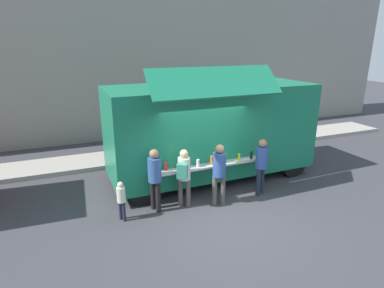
# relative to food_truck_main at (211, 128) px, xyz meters

# --- Properties ---
(ground_plane) EXTENTS (60.00, 60.00, 0.00)m
(ground_plane) POSITION_rel_food_truck_main_xyz_m (-0.78, -2.40, -1.62)
(ground_plane) COLOR #38383D
(curb_strip) EXTENTS (28.00, 1.60, 0.15)m
(curb_strip) POSITION_rel_food_truck_main_xyz_m (-4.00, 2.62, -1.54)
(curb_strip) COLOR #9E998E
(curb_strip) RESTS_ON ground
(building_behind) EXTENTS (32.00, 2.40, 8.18)m
(building_behind) POSITION_rel_food_truck_main_xyz_m (-3.00, 6.52, 2.48)
(building_behind) COLOR gray
(building_behind) RESTS_ON ground
(food_truck_main) EXTENTS (6.39, 3.20, 3.60)m
(food_truck_main) POSITION_rel_food_truck_main_xyz_m (0.00, 0.00, 0.00)
(food_truck_main) COLOR #187853
(food_truck_main) RESTS_ON ground
(trash_bin) EXTENTS (0.60, 0.60, 1.02)m
(trash_bin) POSITION_rel_food_truck_main_xyz_m (4.35, 2.32, -1.11)
(trash_bin) COLOR #2B633B
(trash_bin) RESTS_ON ground
(customer_front_ordering) EXTENTS (0.35, 0.35, 1.70)m
(customer_front_ordering) POSITION_rel_food_truck_main_xyz_m (-0.63, -1.85, -0.60)
(customer_front_ordering) COLOR #504B45
(customer_front_ordering) RESTS_ON ground
(customer_mid_with_backpack) EXTENTS (0.45, 0.52, 1.59)m
(customer_mid_with_backpack) POSITION_rel_food_truck_main_xyz_m (-1.54, -1.62, -0.64)
(customer_mid_with_backpack) COLOR #504843
(customer_mid_with_backpack) RESTS_ON ground
(customer_rear_waiting) EXTENTS (0.34, 0.34, 1.67)m
(customer_rear_waiting) POSITION_rel_food_truck_main_xyz_m (-2.28, -1.52, -0.62)
(customer_rear_waiting) COLOR black
(customer_rear_waiting) RESTS_ON ground
(customer_extra_browsing) EXTENTS (0.34, 0.34, 1.65)m
(customer_extra_browsing) POSITION_rel_food_truck_main_xyz_m (0.75, -1.74, -0.63)
(customer_extra_browsing) COLOR #1D2436
(customer_extra_browsing) RESTS_ON ground
(child_near_queue) EXTENTS (0.21, 0.21, 1.02)m
(child_near_queue) POSITION_rel_food_truck_main_xyz_m (-3.18, -1.68, -1.01)
(child_near_queue) COLOR #1F2239
(child_near_queue) RESTS_ON ground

